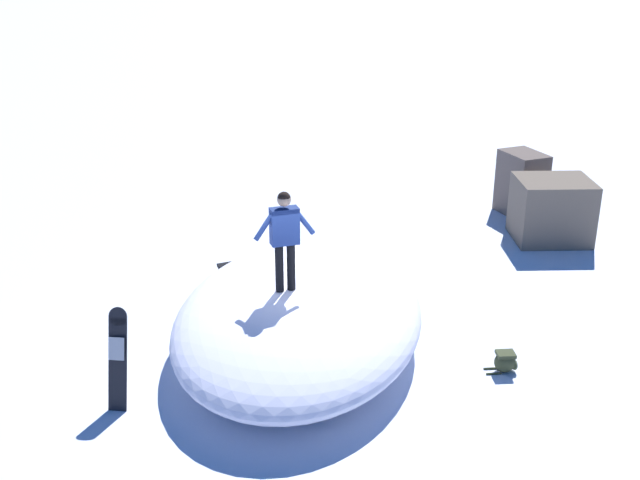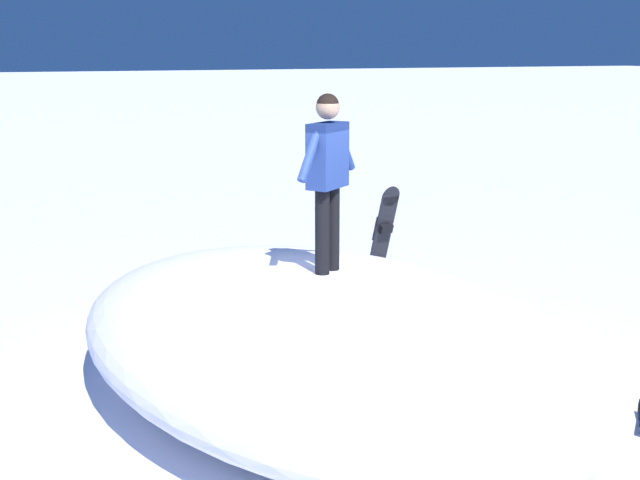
{
  "view_description": "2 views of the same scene",
  "coord_description": "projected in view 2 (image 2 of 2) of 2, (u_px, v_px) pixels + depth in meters",
  "views": [
    {
      "loc": [
        3.94,
        -11.2,
        6.7
      ],
      "look_at": [
        0.23,
        0.06,
        1.92
      ],
      "focal_mm": 43.4,
      "sensor_mm": 36.0,
      "label": 1
    },
    {
      "loc": [
        2.86,
        6.53,
        3.25
      ],
      "look_at": [
        -0.06,
        -0.15,
        1.51
      ],
      "focal_mm": 45.1,
      "sensor_mm": 36.0,
      "label": 2
    }
  ],
  "objects": [
    {
      "name": "snowboard_primary_upright",
      "position": [
        382.0,
        239.0,
        10.66
      ],
      "size": [
        0.36,
        0.49,
        1.53
      ],
      "color": "black",
      "rests_on": "ground"
    },
    {
      "name": "snowboarder_standing",
      "position": [
        328.0,
        167.0,
        7.61
      ],
      "size": [
        0.88,
        0.68,
        1.71
      ],
      "color": "black",
      "rests_on": "snow_mound"
    },
    {
      "name": "snow_mound",
      "position": [
        322.0,
        336.0,
        7.7
      ],
      "size": [
        5.18,
        6.87,
        1.13
      ],
      "primitive_type": "ellipsoid",
      "rotation": [
        0.0,
        0.0,
        1.75
      ],
      "color": "white",
      "rests_on": "ground"
    },
    {
      "name": "ground",
      "position": [
        321.0,
        397.0,
        7.68
      ],
      "size": [
        240.0,
        240.0,
        0.0
      ],
      "primitive_type": "plane",
      "color": "white"
    }
  ]
}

